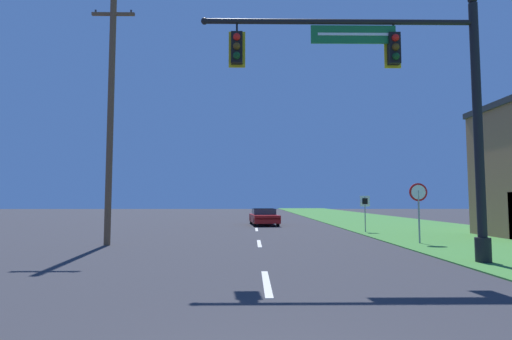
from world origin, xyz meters
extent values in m
cube|color=#428438|center=(10.50, 30.00, 0.02)|extent=(10.00, 110.00, 0.04)
cube|color=silver|center=(0.00, 6.00, 0.01)|extent=(0.16, 2.80, 0.01)
cube|color=silver|center=(0.00, 14.00, 0.01)|extent=(0.16, 2.80, 0.01)
cube|color=silver|center=(0.00, 22.00, 0.01)|extent=(0.16, 2.80, 0.01)
cube|color=silver|center=(0.00, 30.00, 0.01)|extent=(0.16, 2.80, 0.01)
cube|color=silver|center=(0.00, 38.00, 0.01)|extent=(0.16, 2.80, 0.01)
cylinder|color=black|center=(6.40, 8.67, 0.39)|extent=(0.44, 0.44, 0.70)
cylinder|color=black|center=(6.40, 8.67, 3.92)|extent=(0.26, 0.26, 7.76)
cylinder|color=black|center=(2.32, 8.67, 7.20)|extent=(8.15, 0.16, 0.16)
sphere|color=black|center=(-1.75, 8.67, 7.20)|extent=(0.21, 0.21, 0.21)
cube|color=#196B33|center=(2.73, 8.67, 6.81)|extent=(2.56, 0.06, 0.55)
cube|color=white|center=(2.73, 8.63, 6.81)|extent=(2.15, 0.01, 0.08)
cylinder|color=black|center=(-0.78, 8.67, 7.03)|extent=(0.06, 0.06, 0.35)
cube|color=yellow|center=(-0.78, 8.80, 6.38)|extent=(0.50, 0.03, 1.11)
cube|color=black|center=(-0.78, 8.67, 6.38)|extent=(0.34, 0.24, 0.95)
sphere|color=red|center=(-0.78, 8.53, 6.66)|extent=(0.22, 0.22, 0.22)
sphere|color=#51380F|center=(-0.78, 8.53, 6.38)|extent=(0.22, 0.22, 0.22)
sphere|color=#0F3D19|center=(-0.78, 8.53, 6.09)|extent=(0.22, 0.22, 0.22)
cylinder|color=black|center=(3.95, 8.67, 7.03)|extent=(0.06, 0.06, 0.35)
cube|color=yellow|center=(3.95, 8.80, 6.38)|extent=(0.50, 0.03, 1.11)
cube|color=black|center=(3.95, 8.67, 6.38)|extent=(0.34, 0.24, 0.95)
sphere|color=red|center=(3.95, 8.53, 6.66)|extent=(0.22, 0.22, 0.22)
sphere|color=#51380F|center=(3.95, 8.53, 6.38)|extent=(0.22, 0.22, 0.22)
sphere|color=#0F3D19|center=(3.95, 8.53, 6.09)|extent=(0.22, 0.22, 0.22)
cylinder|color=black|center=(1.26, 28.08, 0.32)|extent=(0.22, 0.64, 0.64)
cylinder|color=black|center=(-0.33, 27.94, 0.32)|extent=(0.22, 0.64, 0.64)
cylinder|color=black|center=(1.53, 25.05, 0.32)|extent=(0.22, 0.64, 0.64)
cylinder|color=black|center=(-0.07, 24.91, 0.32)|extent=(0.22, 0.64, 0.64)
cube|color=#AD1414|center=(0.60, 26.50, 0.50)|extent=(2.20, 4.58, 0.55)
cube|color=#283342|center=(0.59, 26.61, 0.98)|extent=(1.76, 2.00, 0.42)
cube|color=#AD1414|center=(0.59, 26.61, 1.16)|extent=(1.72, 1.96, 0.06)
cube|color=#B71414|center=(0.79, 24.32, 0.56)|extent=(1.67, 0.20, 0.14)
cylinder|color=gray|center=(6.70, 13.76, 1.14)|extent=(0.07, 0.07, 2.20)
cylinder|color=red|center=(6.70, 13.76, 2.16)|extent=(0.76, 0.04, 0.76)
cylinder|color=white|center=(6.70, 13.73, 2.16)|extent=(0.61, 0.01, 0.61)
cylinder|color=gray|center=(6.14, 19.72, 1.04)|extent=(0.06, 0.06, 2.00)
cube|color=white|center=(6.14, 19.72, 1.77)|extent=(0.55, 0.04, 0.60)
cube|color=black|center=(6.14, 19.70, 1.77)|extent=(0.31, 0.01, 0.34)
cylinder|color=brown|center=(-6.20, 13.47, 5.30)|extent=(0.26, 0.26, 10.60)
cube|color=brown|center=(-6.20, 13.47, 9.70)|extent=(1.80, 0.12, 0.12)
cylinder|color=#333338|center=(-6.95, 13.47, 9.82)|extent=(0.08, 0.08, 0.12)
cylinder|color=#333338|center=(-5.45, 13.47, 9.82)|extent=(0.08, 0.08, 0.12)
camera|label=1|loc=(-0.34, -2.96, 1.83)|focal=28.00mm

